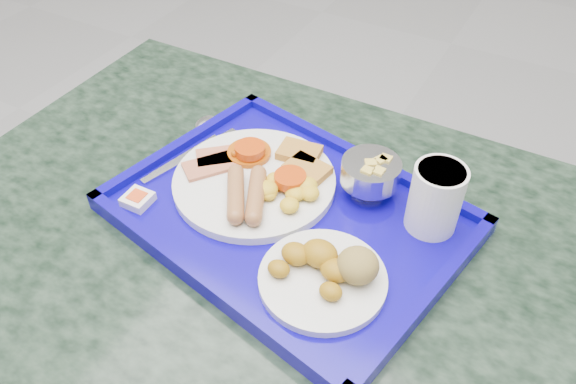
% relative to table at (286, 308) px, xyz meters
% --- Properties ---
extents(table, '(1.08, 0.72, 0.68)m').
position_rel_table_xyz_m(table, '(0.00, 0.00, 0.00)').
color(table, slate).
rests_on(table, floor).
extents(tray, '(0.54, 0.44, 0.03)m').
position_rel_table_xyz_m(tray, '(-0.01, 0.03, 0.18)').
color(tray, '#0C0397').
rests_on(tray, table).
extents(main_plate, '(0.24, 0.24, 0.04)m').
position_rel_table_xyz_m(main_plate, '(-0.08, 0.06, 0.20)').
color(main_plate, silver).
rests_on(main_plate, tray).
extents(bread_plate, '(0.16, 0.16, 0.05)m').
position_rel_table_xyz_m(bread_plate, '(0.09, -0.05, 0.21)').
color(bread_plate, silver).
rests_on(bread_plate, tray).
extents(fruit_bowl, '(0.09, 0.09, 0.06)m').
position_rel_table_xyz_m(fruit_bowl, '(0.07, 0.12, 0.23)').
color(fruit_bowl, '#B4B4B6').
rests_on(fruit_bowl, tray).
extents(juice_cup, '(0.07, 0.07, 0.10)m').
position_rel_table_xyz_m(juice_cup, '(0.17, 0.10, 0.24)').
color(juice_cup, white).
rests_on(juice_cup, tray).
extents(spoon, '(0.06, 0.18, 0.01)m').
position_rel_table_xyz_m(spoon, '(-0.23, 0.12, 0.19)').
color(spoon, '#B4B4B6').
rests_on(spoon, tray).
extents(knife, '(0.06, 0.18, 0.00)m').
position_rel_table_xyz_m(knife, '(-0.21, 0.06, 0.19)').
color(knife, '#B4B4B6').
rests_on(knife, tray).
extents(jam_packet, '(0.04, 0.04, 0.02)m').
position_rel_table_xyz_m(jam_packet, '(-0.21, -0.06, 0.20)').
color(jam_packet, white).
rests_on(jam_packet, tray).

